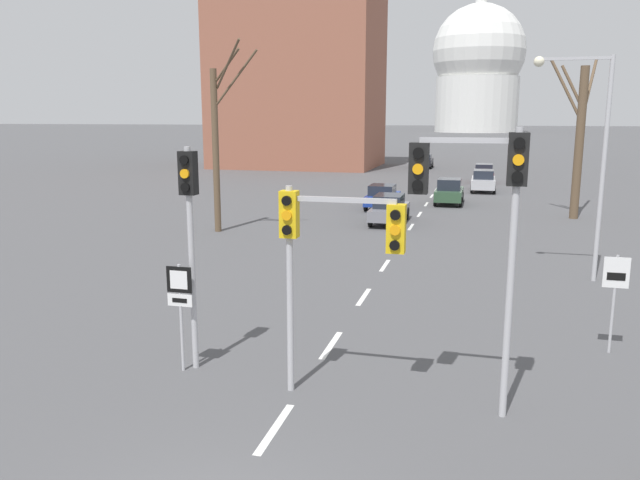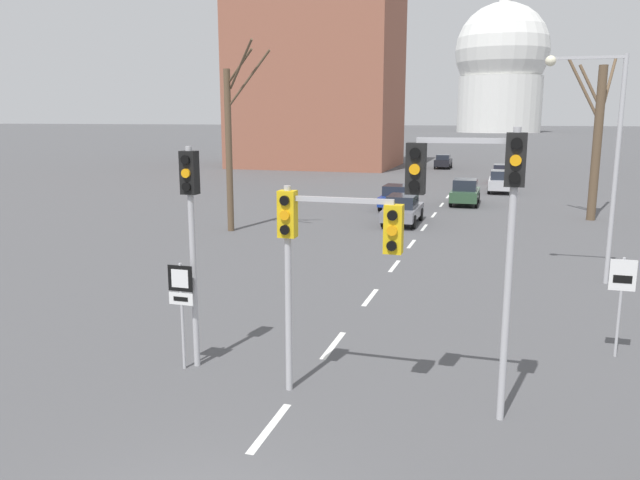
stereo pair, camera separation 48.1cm
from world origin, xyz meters
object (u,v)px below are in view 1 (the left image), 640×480
route_sign_post (180,299)px  street_lamp_right (590,143)px  speed_limit_sign (615,287)px  sedan_far_left (484,173)px  traffic_signal_near_left (190,217)px  traffic_signal_centre_tall (327,240)px  traffic_signal_near_right (482,200)px  sedan_mid_centre (483,181)px  sedan_far_right (389,209)px  sedan_near_left (382,196)px  sedan_near_right (425,161)px  sedan_distant_centre (449,191)px

route_sign_post → street_lamp_right: bearing=47.8°
route_sign_post → speed_limit_sign: bearing=20.8°
sedan_far_left → street_lamp_right: bearing=-84.2°
traffic_signal_near_left → traffic_signal_centre_tall: (3.31, -0.62, -0.24)m
traffic_signal_near_left → traffic_signal_near_right: traffic_signal_near_right is taller
sedan_mid_centre → traffic_signal_near_left: bearing=-99.6°
speed_limit_sign → sedan_far_left: (-3.18, 41.03, -0.86)m
street_lamp_right → sedan_far_right: bearing=129.2°
sedan_far_right → sedan_mid_centre: bearing=73.5°
traffic_signal_centre_tall → sedan_near_left: bearing=96.6°
traffic_signal_near_right → sedan_far_right: traffic_signal_near_right is taller
sedan_near_left → sedan_near_right: 32.65m
traffic_signal_near_right → sedan_near_right: traffic_signal_near_right is taller
traffic_signal_near_left → street_lamp_right: 14.63m
route_sign_post → traffic_signal_near_left: bearing=51.6°
sedan_near_left → sedan_far_right: 5.45m
traffic_signal_near_right → sedan_far_left: (0.07, 45.17, -3.42)m
speed_limit_sign → sedan_mid_centre: speed_limit_sign is taller
traffic_signal_near_right → route_sign_post: (-6.49, 0.45, -2.52)m
sedan_distant_centre → sedan_far_left: bearing=81.6°
traffic_signal_centre_tall → route_sign_post: (-3.51, 0.36, -1.62)m
route_sign_post → sedan_near_right: (0.04, 59.25, -0.93)m
sedan_near_right → sedan_far_right: size_ratio=0.88×
speed_limit_sign → traffic_signal_centre_tall: bearing=-146.9°
speed_limit_sign → sedan_near_right: bearing=99.9°
sedan_distant_centre → sedan_near_right: bearing=98.4°
street_lamp_right → sedan_mid_centre: 27.33m
sedan_near_left → sedan_mid_centre: (6.14, 11.25, 0.05)m
street_lamp_right → traffic_signal_centre_tall: bearing=-119.6°
traffic_signal_centre_tall → sedan_distant_centre: bearing=88.4°
sedan_near_right → street_lamp_right: bearing=-78.3°
sedan_near_left → traffic_signal_centre_tall: bearing=-83.4°
traffic_signal_near_right → sedan_mid_centre: traffic_signal_near_right is taller
traffic_signal_near_right → sedan_mid_centre: 38.45m
traffic_signal_near_right → sedan_near_right: size_ratio=1.41×
sedan_near_right → sedan_distant_centre: sedan_distant_centre is taller
speed_limit_sign → route_sign_post: bearing=-159.2°
street_lamp_right → sedan_distant_centre: 20.07m
sedan_distant_centre → traffic_signal_near_left: bearing=-98.0°
sedan_near_right → sedan_distant_centre: (4.34, -29.36, 0.06)m
traffic_signal_centre_tall → sedan_near_left: traffic_signal_centre_tall is taller
route_sign_post → sedan_mid_centre: route_sign_post is taller
sedan_mid_centre → sedan_distant_centre: 8.26m
traffic_signal_centre_tall → sedan_far_right: size_ratio=0.98×
sedan_far_left → speed_limit_sign: bearing=-85.6°
traffic_signal_near_left → traffic_signal_near_right: 6.37m
route_sign_post → sedan_far_right: (1.63, 21.29, -0.90)m
sedan_far_left → sedan_near_right: bearing=114.2°
speed_limit_sign → sedan_near_left: 24.75m
traffic_signal_near_left → sedan_near_right: bearing=90.2°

